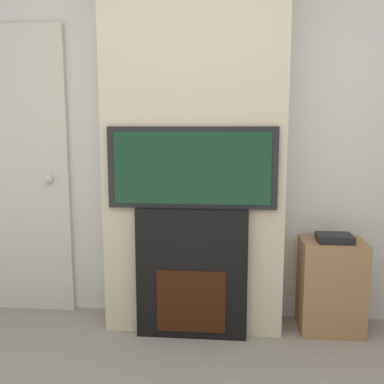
{
  "coord_description": "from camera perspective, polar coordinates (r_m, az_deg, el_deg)",
  "views": [
    {
      "loc": [
        0.24,
        -0.99,
        1.35
      ],
      "look_at": [
        0.0,
        1.67,
        0.95
      ],
      "focal_mm": 40.0,
      "sensor_mm": 36.0,
      "label": 1
    }
  ],
  "objects": [
    {
      "name": "chimney_breast",
      "position": [
        2.83,
        0.31,
        8.5
      ],
      "size": [
        1.17,
        0.33,
        2.7
      ],
      "color": "beige",
      "rests_on": "ground_plane"
    },
    {
      "name": "fireplace",
      "position": [
        2.82,
        -0.0,
        -10.72
      ],
      "size": [
        0.71,
        0.15,
        0.85
      ],
      "color": "black",
      "rests_on": "ground_plane"
    },
    {
      "name": "media_stand",
      "position": [
        3.06,
        18.06,
        -11.64
      ],
      "size": [
        0.41,
        0.31,
        0.67
      ],
      "color": "#997047",
      "rests_on": "ground_plane"
    },
    {
      "name": "entry_door",
      "position": [
        3.38,
        -23.16,
        2.41
      ],
      "size": [
        0.89,
        0.09,
        2.06
      ],
      "color": "beige",
      "rests_on": "ground_plane"
    },
    {
      "name": "wall_back",
      "position": [
        3.03,
        0.63,
        8.5
      ],
      "size": [
        6.0,
        0.06,
        2.7
      ],
      "color": "silver",
      "rests_on": "ground_plane"
    },
    {
      "name": "television",
      "position": [
        2.67,
        -0.01,
        3.24
      ],
      "size": [
        1.06,
        0.07,
        0.51
      ],
      "color": "black",
      "rests_on": "fireplace"
    }
  ]
}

